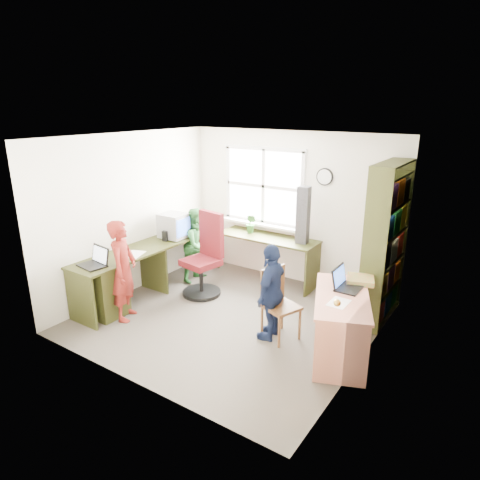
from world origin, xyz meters
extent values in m
cube|color=#453E36|center=(0.00, 0.00, -0.01)|extent=(3.60, 3.40, 0.02)
cube|color=white|center=(0.00, 0.00, 2.41)|extent=(3.60, 3.40, 0.02)
cube|color=white|center=(0.00, 1.71, 1.20)|extent=(3.60, 0.02, 2.40)
cube|color=white|center=(0.00, -1.71, 1.20)|extent=(3.60, 0.02, 2.40)
cube|color=white|center=(-1.81, 0.00, 1.20)|extent=(0.02, 3.40, 2.40)
cube|color=white|center=(1.81, 0.00, 1.20)|extent=(0.02, 3.40, 2.40)
cube|color=white|center=(-0.50, 1.69, 1.50)|extent=(1.40, 0.01, 1.20)
cube|color=white|center=(-0.50, 1.68, 1.50)|extent=(1.48, 0.04, 1.28)
cube|color=olive|center=(1.79, -1.05, 1.00)|extent=(0.02, 0.82, 2.00)
sphere|color=gold|center=(1.75, -0.72, 1.00)|extent=(0.07, 0.07, 0.07)
cylinder|color=black|center=(0.55, 1.68, 1.75)|extent=(0.26, 0.03, 0.26)
cylinder|color=white|center=(0.55, 1.66, 1.75)|extent=(0.22, 0.01, 0.22)
cube|color=#333615|center=(-1.50, 0.10, 0.73)|extent=(0.60, 2.70, 0.03)
cube|color=#333615|center=(-0.25, 1.42, 0.73)|extent=(1.65, 0.56, 0.03)
cube|color=#333615|center=(-1.50, 0.10, 0.36)|extent=(0.56, 0.03, 0.72)
cube|color=#333615|center=(-1.50, -1.22, 0.36)|extent=(0.56, 0.03, 0.72)
cube|color=#333615|center=(-1.50, 1.42, 0.36)|extent=(0.56, 0.03, 0.72)
cube|color=#333615|center=(0.55, 1.42, 0.36)|extent=(0.03, 0.52, 0.72)
cube|color=#333615|center=(-1.50, -0.85, 0.36)|extent=(0.54, 0.45, 0.72)
cube|color=tan|center=(1.54, 0.02, 0.72)|extent=(1.02, 1.39, 0.03)
cube|color=tan|center=(1.77, -0.55, 0.35)|extent=(0.52, 0.23, 0.70)
cube|color=tan|center=(1.30, 0.59, 0.35)|extent=(0.52, 0.23, 0.70)
cube|color=#333615|center=(1.65, 0.68, 1.05)|extent=(0.30, 0.02, 2.10)
cube|color=#333615|center=(1.65, 1.68, 1.05)|extent=(0.30, 0.02, 2.10)
cube|color=#333615|center=(1.65, 1.18, 2.09)|extent=(0.30, 1.00, 0.02)
cube|color=#333615|center=(1.65, 1.18, 0.06)|extent=(0.30, 1.00, 0.02)
cube|color=#333615|center=(1.65, 1.18, 0.42)|extent=(0.30, 1.00, 0.02)
cube|color=#333615|center=(1.65, 1.18, 0.80)|extent=(0.30, 1.00, 0.02)
cube|color=#333615|center=(1.65, 1.18, 1.18)|extent=(0.30, 1.00, 0.02)
cube|color=#333615|center=(1.65, 1.18, 1.56)|extent=(0.30, 1.00, 0.02)
cube|color=#333615|center=(1.65, 1.18, 1.94)|extent=(0.30, 1.00, 0.02)
cube|color=#A11D17|center=(1.65, 0.88, 0.21)|extent=(0.25, 0.28, 0.27)
cube|color=navy|center=(1.65, 1.20, 0.21)|extent=(0.25, 0.30, 0.29)
cube|color=#1B732F|center=(1.65, 1.50, 0.22)|extent=(0.25, 0.26, 0.30)
cube|color=gold|center=(1.65, 0.88, 0.58)|extent=(0.25, 0.28, 0.30)
cube|color=#682E73|center=(1.65, 1.20, 0.59)|extent=(0.25, 0.30, 0.32)
cube|color=orange|center=(1.65, 1.50, 0.57)|extent=(0.25, 0.26, 0.29)
cube|color=black|center=(1.65, 0.88, 0.97)|extent=(0.25, 0.28, 0.32)
cube|color=#B8B8AC|center=(1.65, 1.20, 0.95)|extent=(0.25, 0.30, 0.29)
cube|color=#A11D17|center=(1.65, 1.50, 0.96)|extent=(0.25, 0.26, 0.30)
cube|color=navy|center=(1.65, 0.88, 1.33)|extent=(0.25, 0.28, 0.29)
cube|color=#1B732F|center=(1.65, 1.20, 1.34)|extent=(0.25, 0.30, 0.30)
cube|color=gold|center=(1.65, 1.50, 1.35)|extent=(0.25, 0.26, 0.32)
cube|color=#682E73|center=(1.65, 0.88, 1.72)|extent=(0.25, 0.28, 0.30)
cube|color=orange|center=(1.65, 1.20, 1.73)|extent=(0.25, 0.30, 0.32)
cube|color=black|center=(1.65, 1.50, 1.71)|extent=(0.25, 0.26, 0.29)
cylinder|color=black|center=(-0.80, 0.39, 0.03)|extent=(0.67, 0.67, 0.05)
cylinder|color=black|center=(-0.80, 0.39, 0.27)|extent=(0.07, 0.07, 0.44)
cube|color=#581014|center=(-0.80, 0.39, 0.52)|extent=(0.55, 0.55, 0.09)
cube|color=#581014|center=(-0.76, 0.61, 0.92)|extent=(0.47, 0.16, 0.69)
cylinder|color=brown|center=(0.60, -0.15, 0.21)|extent=(0.04, 0.04, 0.41)
cylinder|color=brown|center=(0.91, -0.27, 0.21)|extent=(0.04, 0.04, 0.41)
cylinder|color=brown|center=(0.72, 0.15, 0.21)|extent=(0.04, 0.04, 0.41)
cylinder|color=brown|center=(1.02, 0.04, 0.21)|extent=(0.04, 0.04, 0.41)
cube|color=brown|center=(0.81, -0.06, 0.42)|extent=(0.50, 0.50, 0.04)
cube|color=brown|center=(0.65, 0.00, 0.66)|extent=(0.16, 0.35, 0.46)
cube|color=#9C9B9F|center=(-1.45, 0.54, 0.76)|extent=(0.30, 0.24, 0.02)
cube|color=#9C9B9F|center=(-1.45, 0.54, 0.95)|extent=(0.41, 0.37, 0.38)
cube|color=#3F72F2|center=(-1.25, 0.54, 0.95)|extent=(0.01, 0.32, 0.27)
cube|color=black|center=(-1.50, -0.99, 0.76)|extent=(0.39, 0.31, 0.02)
cube|color=black|center=(-1.48, -0.86, 0.88)|extent=(0.36, 0.11, 0.24)
cube|color=white|center=(-1.48, -0.87, 0.88)|extent=(0.32, 0.08, 0.19)
cube|color=black|center=(1.54, 0.24, 0.74)|extent=(0.26, 0.36, 0.02)
cube|color=black|center=(1.40, 0.24, 0.86)|extent=(0.06, 0.36, 0.24)
cube|color=#3F72F2|center=(1.41, 0.24, 0.86)|extent=(0.04, 0.32, 0.19)
cube|color=black|center=(-1.46, 0.35, 0.83)|extent=(0.10, 0.10, 0.16)
cube|color=black|center=(-1.48, 0.80, 0.83)|extent=(0.10, 0.10, 0.16)
cube|color=black|center=(0.34, 1.44, 1.19)|extent=(0.19, 0.17, 0.87)
cube|color=red|center=(1.58, 0.50, 0.76)|extent=(0.40, 0.40, 0.06)
cube|color=white|center=(-1.39, -0.36, 0.75)|extent=(0.33, 0.39, 0.00)
cube|color=white|center=(1.57, -0.18, 0.73)|extent=(0.20, 0.28, 0.00)
imported|color=#2F6F2C|center=(-0.58, 1.44, 0.91)|extent=(0.20, 0.17, 0.32)
imported|color=maroon|center=(-1.18, -0.75, 0.68)|extent=(0.52, 0.59, 1.37)
imported|color=#29682C|center=(-1.21, 0.82, 0.60)|extent=(0.46, 0.59, 1.20)
imported|color=#141F40|center=(0.70, -0.10, 0.61)|extent=(0.38, 0.74, 1.22)
camera|label=1|loc=(3.02, -4.25, 2.78)|focal=32.00mm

